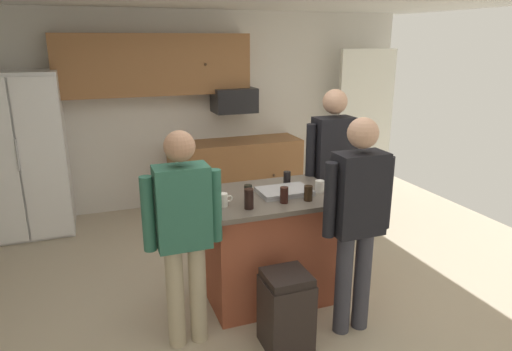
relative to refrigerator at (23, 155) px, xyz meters
name	(u,v)px	position (x,y,z in m)	size (l,w,h in m)	color
floor	(258,301)	(2.00, -2.38, -0.95)	(7.04, 7.04, 0.00)	#B7A88E
back_wall	(185,111)	(2.00, 0.42, 0.35)	(6.40, 0.10, 2.60)	silver
french_door_window_panel	(365,119)	(4.60, 0.02, 0.15)	(0.90, 0.06, 2.00)	white
cabinet_run_upper	(155,65)	(1.60, 0.22, 0.98)	(2.40, 0.38, 0.75)	#936038
cabinet_run_lower	(235,172)	(2.60, 0.10, -0.50)	(1.80, 0.63, 0.90)	#936038
refrigerator	(23,155)	(0.00, 0.00, 0.00)	(0.95, 0.76, 1.90)	white
microwave_over_range	(234,100)	(2.60, 0.12, 0.50)	(0.56, 0.40, 0.32)	black
kitchen_island	(268,246)	(2.12, -2.31, -0.46)	(1.20, 0.86, 0.97)	#9E4C33
person_guest_right	(358,213)	(2.56, -3.00, 0.04)	(0.57, 0.23, 1.71)	#383842
person_elder_center	(332,166)	(2.95, -1.93, 0.09)	(0.57, 0.24, 1.79)	tan
person_guest_left	(183,227)	(1.31, -2.71, 0.00)	(0.57, 0.22, 1.65)	tan
mug_blue_stoneware	(223,200)	(1.68, -2.45, 0.07)	(0.12, 0.08, 0.11)	white
glass_pilsner	(248,193)	(1.90, -2.41, 0.09)	(0.07, 0.07, 0.14)	black
glass_dark_ale	(287,178)	(2.38, -2.12, 0.08)	(0.06, 0.06, 0.13)	black
mug_ceramic_white	(320,186)	(2.56, -2.40, 0.07)	(0.12, 0.08, 0.10)	white
glass_stout_tall	(284,195)	(2.16, -2.55, 0.08)	(0.07, 0.07, 0.13)	black
glass_short_whisky	(308,193)	(2.37, -2.56, 0.08)	(0.07, 0.07, 0.12)	black
tumbler_amber	(249,199)	(1.86, -2.57, 0.10)	(0.07, 0.07, 0.16)	black
serving_tray	(284,191)	(2.26, -2.34, 0.04)	(0.44, 0.30, 0.04)	#B7B7BC
trash_bin	(286,311)	(1.98, -3.02, -0.65)	(0.34, 0.34, 0.61)	black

